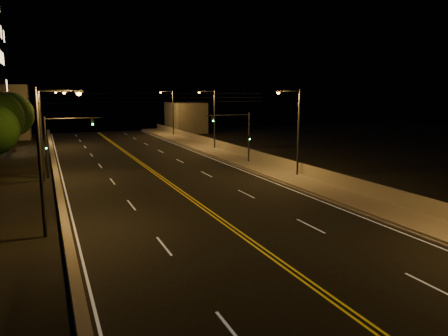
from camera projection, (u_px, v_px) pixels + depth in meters
name	position (u px, v px, depth m)	size (l,w,h in m)	color
ground	(371.00, 328.00, 14.88)	(160.00, 160.00, 0.00)	black
road	(190.00, 198.00, 33.09)	(18.00, 120.00, 0.02)	black
sidewalk	(310.00, 185.00, 37.13)	(3.60, 120.00, 0.30)	gray
curb	(291.00, 187.00, 36.44)	(0.14, 120.00, 0.15)	gray
parapet_wall	(327.00, 176.00, 37.64)	(0.30, 120.00, 1.00)	#A19686
jersey_barrier	(61.00, 205.00, 29.58)	(0.45, 120.00, 0.79)	#A19686
distant_building_right	(186.00, 117.00, 87.26)	(6.00, 10.00, 5.83)	slate
distant_building_left	(4.00, 112.00, 74.04)	(8.00, 8.00, 9.14)	slate
parapet_rail	(327.00, 170.00, 37.55)	(0.06, 0.06, 120.00)	black
lane_markings	(190.00, 198.00, 33.02)	(17.32, 116.00, 0.00)	silver
streetlight_1	(296.00, 127.00, 39.99)	(2.55, 0.28, 8.19)	#2D2D33
streetlight_2	(212.00, 115.00, 59.45)	(2.55, 0.28, 8.19)	#2D2D33
streetlight_3	(171.00, 110.00, 78.22)	(2.55, 0.28, 8.19)	#2D2D33
streetlight_4	(45.00, 151.00, 23.59)	(2.55, 0.28, 8.19)	#2D2D33
streetlight_5	(44.00, 128.00, 38.75)	(2.55, 0.28, 8.19)	#2D2D33
streetlight_6	(43.00, 115.00, 61.46)	(2.55, 0.28, 8.19)	#2D2D33
traffic_signal_right	(240.00, 132.00, 47.65)	(5.11, 0.31, 5.70)	#2D2D33
traffic_signal_left	(58.00, 139.00, 40.61)	(5.11, 0.31, 5.70)	#2D2D33
overhead_wires	(157.00, 98.00, 40.46)	(22.00, 0.03, 0.83)	black
tree_2	(11.00, 115.00, 57.35)	(5.83, 5.83, 7.90)	black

